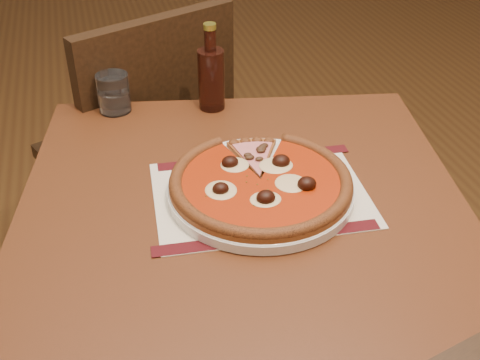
% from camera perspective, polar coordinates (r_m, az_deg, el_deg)
% --- Properties ---
extents(table, '(0.94, 0.94, 0.75)m').
position_cam_1_polar(table, '(1.14, 0.26, -5.98)').
color(table, '#5C2A15').
rests_on(table, ground).
extents(chair_far, '(0.57, 0.57, 0.92)m').
position_cam_1_polar(chair_far, '(1.70, -9.04, 3.28)').
color(chair_far, black).
rests_on(chair_far, ground).
extents(placemat, '(0.40, 0.30, 0.00)m').
position_cam_1_polar(placemat, '(1.09, 1.95, -1.37)').
color(placemat, silver).
rests_on(placemat, table).
extents(plate, '(0.34, 0.34, 0.02)m').
position_cam_1_polar(plate, '(1.09, 1.96, -0.95)').
color(plate, white).
rests_on(plate, placemat).
extents(pizza, '(0.33, 0.33, 0.04)m').
position_cam_1_polar(pizza, '(1.07, 1.98, -0.10)').
color(pizza, brown).
rests_on(pizza, plate).
extents(ham_slice, '(0.10, 0.14, 0.02)m').
position_cam_1_polar(ham_slice, '(1.15, 1.85, 2.17)').
color(ham_slice, brown).
rests_on(ham_slice, plate).
extents(water_glass, '(0.09, 0.09, 0.09)m').
position_cam_1_polar(water_glass, '(1.38, -11.90, 8.08)').
color(water_glass, white).
rests_on(water_glass, table).
extents(bottle, '(0.06, 0.06, 0.20)m').
position_cam_1_polar(bottle, '(1.35, -2.75, 9.81)').
color(bottle, '#36140D').
rests_on(bottle, table).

